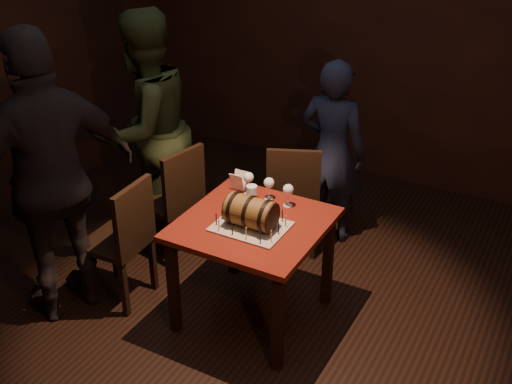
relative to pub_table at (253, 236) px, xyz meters
The scene contains 16 objects.
room_shell 0.76m from the pub_table, 148.78° to the right, with size 5.04×5.04×2.80m.
pub_table is the anchor object (origin of this frame).
cake_board 0.14m from the pub_table, 71.18° to the right, with size 0.45×0.35×0.01m, color #A29583.
barrel_cake 0.23m from the pub_table, 71.59° to the right, with size 0.36×0.21×0.21m.
birthday_candles 0.18m from the pub_table, 71.18° to the right, with size 0.40×0.30×0.09m.
wine_glass_left 0.44m from the pub_table, 123.52° to the left, with size 0.07×0.07×0.16m.
wine_glass_mid 0.39m from the pub_table, 99.05° to the left, with size 0.07×0.07×0.16m.
wine_glass_right 0.38m from the pub_table, 70.22° to the left, with size 0.07×0.07×0.16m.
pint_of_ale 0.27m from the pub_table, 121.19° to the left, with size 0.07×0.07×0.15m.
menu_card 0.48m from the pub_table, 131.88° to the left, with size 0.10×0.05×0.13m, color white, non-canonical shape.
chair_back 0.87m from the pub_table, 97.86° to the left, with size 0.53×0.53×0.93m.
chair_left_rear 0.95m from the pub_table, 157.14° to the left, with size 0.47×0.47×0.93m.
chair_left_front 0.91m from the pub_table, 163.45° to the right, with size 0.42×0.42×0.93m.
person_back 1.24m from the pub_table, 88.67° to the left, with size 0.55×0.36×1.50m, color #1B1F36.
person_left_rear 1.40m from the pub_table, 156.32° to the left, with size 0.90×0.70×1.86m, color #303A1D.
person_left_front 1.34m from the pub_table, 156.61° to the right, with size 1.16×0.48×1.98m, color black.
Camera 1 is at (1.73, -3.06, 2.86)m, focal length 45.00 mm.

